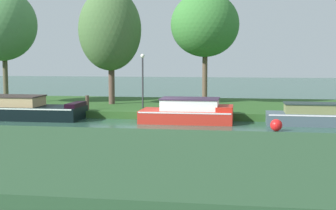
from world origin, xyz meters
name	(u,v)px	position (x,y,z in m)	size (l,w,h in m)	color
ground_plane	(153,125)	(0.00, 0.00, 0.00)	(120.00, 120.00, 0.00)	#2B5041
riverbank_far	(173,107)	(0.00, 7.00, 0.20)	(72.00, 10.00, 0.40)	#2A5221
riverbank_near	(100,157)	(0.00, -9.00, 0.20)	(72.00, 10.00, 0.40)	#28492C
red_cruiser	(189,112)	(1.71, 1.20, 0.54)	(4.82, 2.30, 1.29)	red
willow_tree_left	(1,25)	(-11.09, 5.64, 5.51)	(4.74, 4.12, 7.46)	brown
willow_tree_centre	(110,30)	(-3.92, 6.12, 5.14)	(4.01, 3.77, 7.36)	brown
willow_tree_right	(205,25)	(2.01, 7.63, 5.51)	(4.43, 4.30, 7.21)	brown
lamp_post	(143,75)	(-1.38, 4.10, 2.40)	(0.24, 0.24, 3.22)	#333338
mooring_post_near	(87,103)	(-4.35, 2.74, 0.81)	(0.20, 0.20, 0.82)	#48392D
mooring_post_far	(21,104)	(-8.41, 2.74, 0.66)	(0.16, 0.16, 0.52)	#47382E
channel_buoy	(276,125)	(6.05, -1.16, 0.28)	(0.56, 0.56, 0.56)	red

